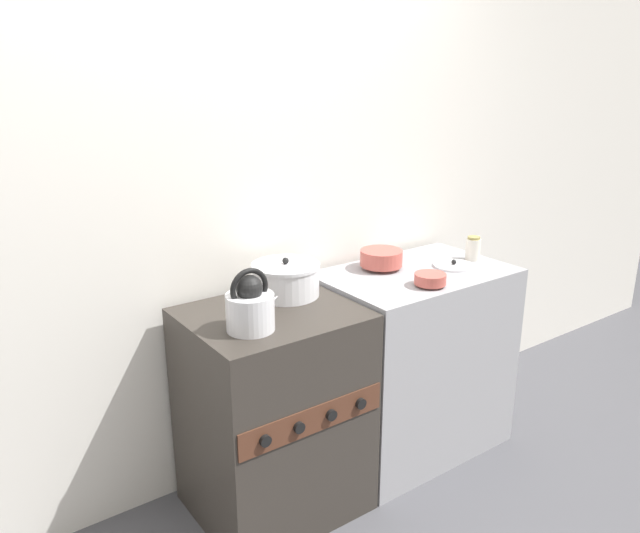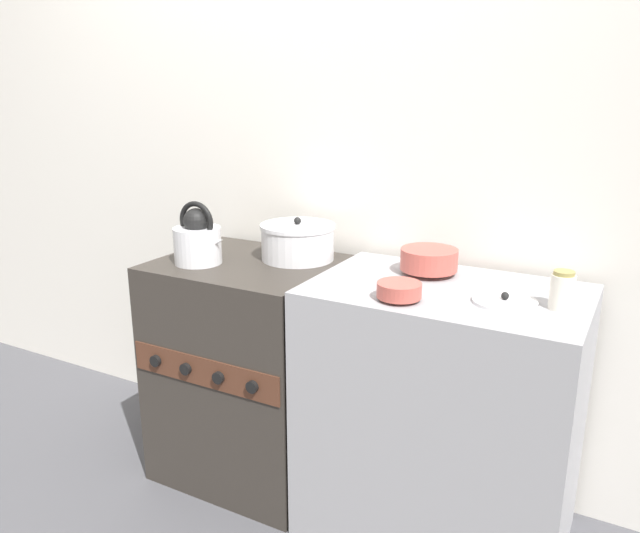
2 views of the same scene
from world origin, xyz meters
name	(u,v)px [view 2 (image 2 of 2)]	position (x,y,z in m)	size (l,w,h in m)	color
ground_plane	(212,504)	(0.00, 0.00, 0.00)	(12.00, 12.00, 0.00)	#4C4C51
wall_back	(294,158)	(0.00, 0.64, 1.25)	(7.00, 0.06, 2.50)	silver
stove	(251,369)	(0.00, 0.28, 0.45)	(0.67, 0.59, 0.89)	#332D28
counter	(440,414)	(0.79, 0.29, 0.45)	(0.88, 0.57, 0.91)	#99999E
kettle	(198,240)	(-0.15, 0.18, 0.98)	(0.22, 0.18, 0.24)	silver
cooking_pot	(298,242)	(0.15, 0.41, 0.96)	(0.29, 0.29, 0.17)	silver
enamel_bowl	(429,260)	(0.68, 0.41, 0.96)	(0.20, 0.20, 0.09)	#B75147
small_ceramic_bowl	(399,290)	(0.69, 0.11, 0.94)	(0.14, 0.14, 0.06)	#B75147
storage_jar	(562,291)	(1.13, 0.26, 0.97)	(0.07, 0.07, 0.12)	silver
loose_pot_lid	(505,301)	(0.98, 0.24, 0.91)	(0.19, 0.19, 0.03)	silver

